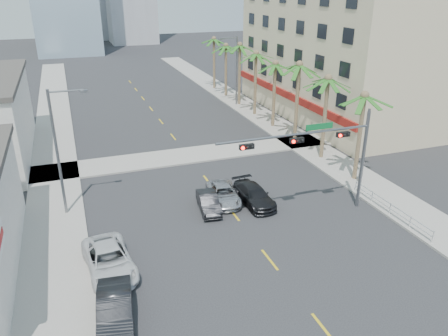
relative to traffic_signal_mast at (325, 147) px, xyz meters
name	(u,v)px	position (x,y,z in m)	size (l,w,h in m)	color
ground	(303,302)	(-5.78, -7.95, -5.06)	(260.00, 260.00, 0.00)	#262628
sidewalk_right	(309,147)	(6.22, 12.05, -4.99)	(4.00, 120.00, 0.15)	gray
sidewalk_left	(55,182)	(-17.78, 12.05, -4.99)	(4.00, 120.00, 0.15)	gray
sidewalk_cross	(188,155)	(-5.78, 14.05, -4.99)	(80.00, 4.00, 0.15)	gray
building_right	(345,52)	(16.21, 22.05, 2.43)	(15.25, 28.00, 15.00)	beige
traffic_signal_mast	(325,147)	(0.00, 0.00, 0.00)	(11.12, 0.54, 7.20)	slate
palm_tree_0	(365,97)	(5.82, 4.05, 2.02)	(4.80, 4.80, 7.80)	brown
palm_tree_1	(328,79)	(5.82, 9.25, 2.37)	(4.80, 4.80, 8.16)	brown
palm_tree_2	(299,66)	(5.82, 14.45, 2.72)	(4.80, 4.80, 8.52)	brown
palm_tree_3	(275,64)	(5.82, 19.65, 2.02)	(4.80, 4.80, 7.80)	brown
palm_tree_4	(256,54)	(5.82, 24.85, 2.37)	(4.80, 4.80, 8.16)	brown
palm_tree_5	(240,46)	(5.82, 30.05, 2.72)	(4.80, 4.80, 8.52)	brown
palm_tree_6	(226,46)	(5.82, 35.25, 2.02)	(4.80, 4.80, 7.80)	brown
palm_tree_7	(214,39)	(5.82, 40.45, 2.37)	(4.80, 4.80, 8.16)	brown
streetlight_left	(60,147)	(-16.78, 6.05, 0.00)	(2.55, 0.25, 9.00)	slate
streetlight_right	(235,67)	(5.21, 30.05, 0.00)	(2.55, 0.25, 9.00)	slate
guardrail	(390,207)	(4.52, -1.95, -4.39)	(0.08, 8.08, 1.00)	silver
car_parked_mid	(115,311)	(-15.05, -6.23, -4.29)	(1.64, 4.70, 1.55)	black
car_parked_far	(109,260)	(-14.84, -1.85, -4.32)	(2.45, 5.32, 1.48)	silver
car_lane_left	(208,202)	(-7.28, 3.18, -4.44)	(1.31, 3.75, 1.24)	black
car_lane_center	(224,194)	(-5.80, 4.10, -4.44)	(2.07, 4.48, 1.25)	#B9B8BD
car_lane_right	(254,195)	(-3.78, 3.02, -4.38)	(1.91, 4.70, 1.36)	black
pedestrian	(360,171)	(5.82, 3.36, -4.01)	(0.65, 0.43, 1.79)	white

